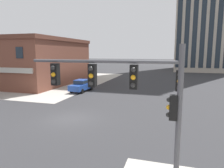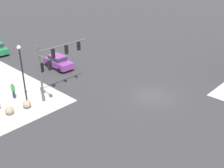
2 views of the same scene
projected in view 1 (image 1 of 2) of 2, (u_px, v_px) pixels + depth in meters
name	position (u px, v px, depth m)	size (l,w,h in m)	color
ground_plane	(70.00, 119.00, 17.19)	(320.00, 320.00, 0.00)	#2D2D30
sidewalk_far_corner	(28.00, 80.00, 41.75)	(32.00, 32.00, 0.02)	#A8A399
traffic_signal_main	(141.00, 98.00, 7.78)	(6.04, 2.09, 5.76)	#4C4C51
car_main_southbound_near	(82.00, 85.00, 29.17)	(2.12, 4.51, 1.68)	#23479E
storefront_block_near_corner	(21.00, 61.00, 37.79)	(19.95, 18.05, 7.86)	brown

